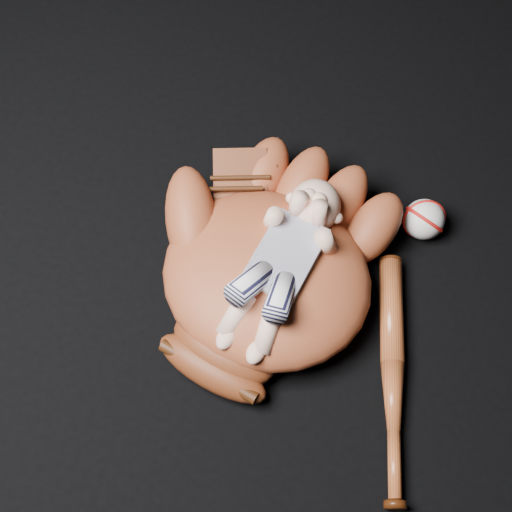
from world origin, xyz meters
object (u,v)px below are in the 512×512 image
Objects in this scene: newborn_baby at (279,268)px; baseball at (424,219)px; baseball_bat at (393,377)px; baseball_glove at (267,273)px.

newborn_baby is 0.32m from baseball.
baseball is at bearing 88.81° from baseball_bat.
baseball is (0.01, 0.30, 0.02)m from baseball_bat.
baseball reaches higher than baseball_bat.
baseball_glove is 0.32m from baseball.
newborn_baby is at bearing 155.82° from baseball_bat.
baseball_glove is at bearing 155.66° from baseball_bat.
newborn_baby is 0.26m from baseball_bat.
baseball_bat is (0.22, -0.10, -0.11)m from newborn_baby.
baseball_glove is at bearing -142.03° from baseball.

